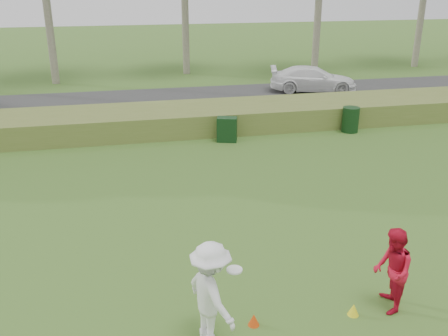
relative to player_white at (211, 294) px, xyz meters
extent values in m
plane|color=#355E1F|center=(1.28, 0.82, -0.95)|extent=(120.00, 120.00, 0.00)
cube|color=#576B2A|center=(1.28, 12.82, -0.50)|extent=(80.00, 3.00, 0.90)
cube|color=#2D2D2D|center=(1.28, 17.82, -0.92)|extent=(80.00, 6.00, 0.06)
imported|color=white|center=(0.00, 0.00, 0.00)|extent=(1.10, 1.40, 1.91)
cylinder|color=white|center=(0.40, 0.00, 0.42)|extent=(0.27, 0.27, 0.03)
imported|color=red|center=(3.45, 0.17, -0.12)|extent=(0.85, 0.97, 1.67)
cone|color=#D93F0B|center=(0.83, 0.24, -0.84)|extent=(0.21, 0.21, 0.23)
cone|color=yellow|center=(2.72, 0.13, -0.84)|extent=(0.21, 0.21, 0.24)
cube|color=black|center=(2.72, 10.89, -0.49)|extent=(0.86, 0.67, 0.94)
cylinder|color=black|center=(7.88, 11.05, -0.45)|extent=(0.86, 0.86, 1.01)
imported|color=white|center=(9.15, 18.29, -0.23)|extent=(4.93, 3.04, 1.33)
camera|label=1|loc=(-1.29, -6.90, 4.98)|focal=40.00mm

